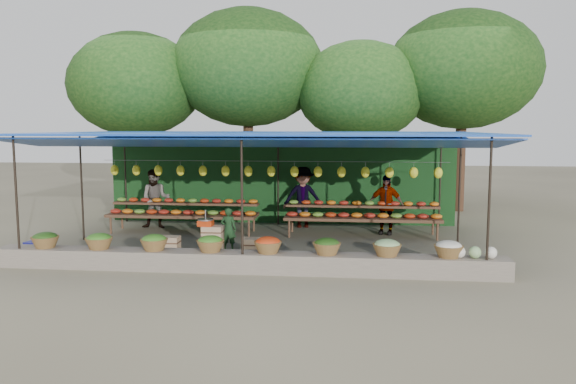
# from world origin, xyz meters

# --- Properties ---
(ground) EXTENTS (60.00, 60.00, 0.00)m
(ground) POSITION_xyz_m (0.00, 0.00, 0.00)
(ground) COLOR #625B48
(ground) RESTS_ON ground
(stone_curb) EXTENTS (10.60, 0.55, 0.40)m
(stone_curb) POSITION_xyz_m (0.00, -2.75, 0.20)
(stone_curb) COLOR #695E54
(stone_curb) RESTS_ON ground
(stall_canopy) EXTENTS (10.80, 6.60, 2.82)m
(stall_canopy) POSITION_xyz_m (0.00, 0.06, 2.68)
(stall_canopy) COLOR black
(stall_canopy) RESTS_ON ground
(produce_baskets) EXTENTS (8.98, 0.58, 0.34)m
(produce_baskets) POSITION_xyz_m (-0.10, -2.75, 0.56)
(produce_baskets) COLOR brown
(produce_baskets) RESTS_ON stone_curb
(netting_backdrop) EXTENTS (10.60, 0.06, 2.50)m
(netting_backdrop) POSITION_xyz_m (0.00, 3.15, 1.25)
(netting_backdrop) COLOR #1C4F21
(netting_backdrop) RESTS_ON ground
(tree_row) EXTENTS (16.51, 5.50, 7.12)m
(tree_row) POSITION_xyz_m (0.50, 6.09, 4.70)
(tree_row) COLOR #3A2615
(tree_row) RESTS_ON ground
(fruit_table_left) EXTENTS (4.21, 0.95, 0.93)m
(fruit_table_left) POSITION_xyz_m (-2.49, 1.35, 0.61)
(fruit_table_left) COLOR #4B2C1E
(fruit_table_left) RESTS_ON ground
(fruit_table_right) EXTENTS (4.21, 0.95, 0.93)m
(fruit_table_right) POSITION_xyz_m (2.51, 1.35, 0.61)
(fruit_table_right) COLOR #4B2C1E
(fruit_table_right) RESTS_ON ground
(crate_counter) EXTENTS (2.35, 0.34, 0.77)m
(crate_counter) POSITION_xyz_m (-0.91, -1.83, 0.31)
(crate_counter) COLOR tan
(crate_counter) RESTS_ON ground
(weighing_scale) EXTENTS (0.34, 0.34, 0.36)m
(weighing_scale) POSITION_xyz_m (-1.03, -1.83, 0.86)
(weighing_scale) COLOR red
(weighing_scale) RESTS_ON crate_counter
(vendor_seated) EXTENTS (0.40, 0.28, 1.05)m
(vendor_seated) POSITION_xyz_m (-0.73, -0.87, 0.52)
(vendor_seated) COLOR #1B3C1D
(vendor_seated) RESTS_ON ground
(customer_left) EXTENTS (0.92, 0.76, 1.73)m
(customer_left) POSITION_xyz_m (-3.48, 1.87, 0.87)
(customer_left) COLOR slate
(customer_left) RESTS_ON ground
(customer_mid) EXTENTS (1.24, 0.83, 1.79)m
(customer_mid) POSITION_xyz_m (0.79, 2.49, 0.90)
(customer_mid) COLOR slate
(customer_mid) RESTS_ON ground
(customer_right) EXTENTS (1.03, 0.61, 1.65)m
(customer_right) POSITION_xyz_m (3.15, 1.66, 0.82)
(customer_right) COLOR slate
(customer_right) RESTS_ON ground
(blue_crate_front) EXTENTS (0.65, 0.56, 0.33)m
(blue_crate_front) POSITION_xyz_m (-3.48, -2.38, 0.16)
(blue_crate_front) COLOR navy
(blue_crate_front) RESTS_ON ground
(blue_crate_back) EXTENTS (0.62, 0.50, 0.33)m
(blue_crate_back) POSITION_xyz_m (-4.99, -1.84, 0.16)
(blue_crate_back) COLOR navy
(blue_crate_back) RESTS_ON ground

